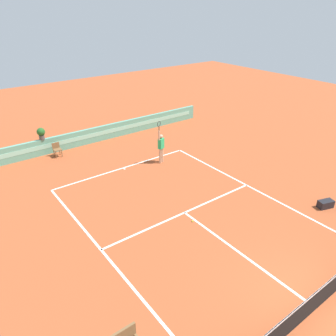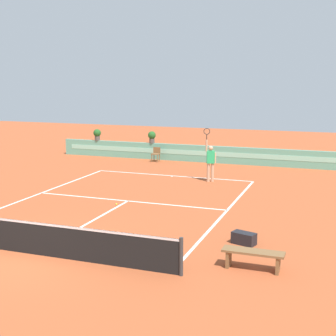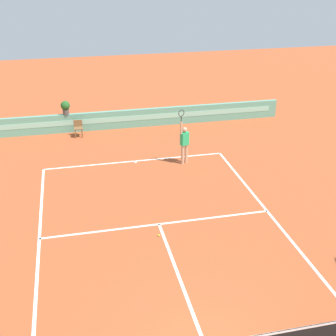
# 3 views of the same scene
# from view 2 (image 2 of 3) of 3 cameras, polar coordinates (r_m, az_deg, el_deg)

# --- Properties ---
(ground_plane) EXTENTS (60.00, 60.00, 0.00)m
(ground_plane) POSITION_cam_2_polar(r_m,az_deg,el_deg) (19.24, -5.29, -4.20)
(ground_plane) COLOR #A84C28
(court_lines) EXTENTS (8.32, 11.94, 0.01)m
(court_lines) POSITION_cam_2_polar(r_m,az_deg,el_deg) (19.87, -4.40, -3.70)
(court_lines) COLOR white
(court_lines) RESTS_ON ground
(net) EXTENTS (8.92, 0.10, 1.00)m
(net) POSITION_cam_2_polar(r_m,az_deg,el_deg) (14.13, -15.82, -7.85)
(net) COLOR #333333
(net) RESTS_ON ground
(back_wall_barrier) EXTENTS (18.00, 0.21, 1.00)m
(back_wall_barrier) POSITION_cam_2_polar(r_m,az_deg,el_deg) (28.68, 3.56, 1.72)
(back_wall_barrier) COLOR #60A88E
(back_wall_barrier) RESTS_ON ground
(ball_kid_chair) EXTENTS (0.44, 0.44, 0.85)m
(ball_kid_chair) POSITION_cam_2_polar(r_m,az_deg,el_deg) (28.77, -1.43, 1.72)
(ball_kid_chair) COLOR brown
(ball_kid_chair) RESTS_ON ground
(bench_courtside) EXTENTS (1.60, 0.44, 0.51)m
(bench_courtside) POSITION_cam_2_polar(r_m,az_deg,el_deg) (12.80, 10.05, -10.19)
(bench_courtside) COLOR brown
(bench_courtside) RESTS_ON ground
(gear_bag) EXTENTS (0.78, 0.55, 0.36)m
(gear_bag) POSITION_cam_2_polar(r_m,az_deg,el_deg) (14.69, 8.98, -8.23)
(gear_bag) COLOR black
(gear_bag) RESTS_ON ground
(tennis_player) EXTENTS (0.58, 0.34, 2.58)m
(tennis_player) POSITION_cam_2_polar(r_m,az_deg,el_deg) (23.08, 5.05, 0.94)
(tennis_player) COLOR tan
(tennis_player) RESTS_ON ground
(tennis_ball_near_baseline) EXTENTS (0.07, 0.07, 0.07)m
(tennis_ball_near_baseline) POSITION_cam_2_polar(r_m,az_deg,el_deg) (19.01, -6.14, -4.29)
(tennis_ball_near_baseline) COLOR #CCE033
(tennis_ball_near_baseline) RESTS_ON ground
(potted_plant_left) EXTENTS (0.48, 0.48, 0.72)m
(potted_plant_left) POSITION_cam_2_polar(r_m,az_deg,el_deg) (29.52, -1.92, 3.77)
(potted_plant_left) COLOR #514C47
(potted_plant_left) RESTS_ON back_wall_barrier
(potted_plant_far_left) EXTENTS (0.48, 0.48, 0.72)m
(potted_plant_far_left) POSITION_cam_2_polar(r_m,az_deg,el_deg) (31.11, -8.39, 4.01)
(potted_plant_far_left) COLOR #514C47
(potted_plant_far_left) RESTS_ON back_wall_barrier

